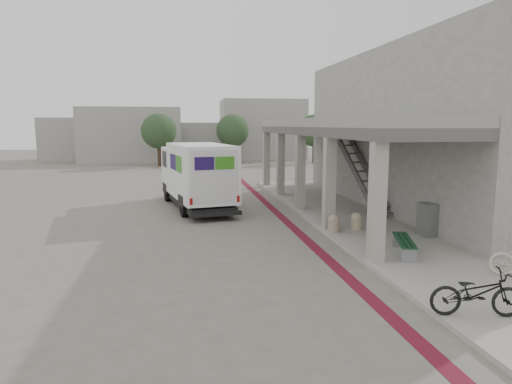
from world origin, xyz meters
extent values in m
plane|color=#676058|center=(0.00, 0.00, 0.00)|extent=(120.00, 120.00, 0.00)
cube|color=maroon|center=(1.00, 2.00, 0.01)|extent=(0.35, 40.00, 0.01)
cube|color=#9D988D|center=(4.00, 0.00, 0.06)|extent=(4.40, 28.00, 0.12)
cube|color=gray|center=(7.35, 4.50, 3.50)|extent=(4.30, 17.00, 7.00)
cube|color=#575351|center=(3.60, 4.50, 3.50)|extent=(3.40, 16.90, 0.35)
cube|color=gray|center=(3.60, 4.50, 3.85)|extent=(3.40, 16.90, 0.35)
cube|color=gray|center=(-8.00, 34.00, 2.75)|extent=(10.00, 6.00, 5.50)
cube|color=gray|center=(-1.00, 38.00, 2.00)|extent=(8.00, 6.00, 4.00)
cube|color=gray|center=(6.00, 36.00, 3.25)|extent=(9.00, 6.00, 6.50)
cube|color=gray|center=(-14.00, 37.00, 2.25)|extent=(7.00, 5.00, 4.50)
cylinder|color=#38281C|center=(-5.00, 28.00, 1.20)|extent=(0.36, 0.36, 2.40)
sphere|color=#273C23|center=(-5.00, 28.00, 3.20)|extent=(3.20, 3.20, 3.20)
cylinder|color=#38281C|center=(2.00, 30.00, 1.20)|extent=(0.36, 0.36, 2.40)
sphere|color=#273C23|center=(2.00, 30.00, 3.20)|extent=(3.20, 3.20, 3.20)
cylinder|color=#38281C|center=(10.00, 29.00, 1.20)|extent=(0.36, 0.36, 2.40)
sphere|color=#273C23|center=(10.00, 29.00, 3.20)|extent=(3.20, 3.20, 3.20)
cube|color=black|center=(-2.36, 5.89, 0.36)|extent=(3.06, 6.56, 0.27)
cube|color=white|center=(-2.20, 5.09, 1.76)|extent=(3.01, 5.01, 2.34)
cube|color=white|center=(-2.79, 8.15, 1.62)|extent=(2.45, 2.09, 2.07)
cube|color=white|center=(-2.97, 9.08, 0.86)|extent=(2.05, 0.91, 0.72)
cube|color=black|center=(-2.93, 8.86, 2.12)|extent=(2.03, 0.81, 0.95)
cube|color=black|center=(-1.74, 2.70, 0.32)|extent=(2.08, 0.61, 0.16)
cube|color=#21104C|center=(-3.39, 5.51, 2.16)|extent=(0.26, 1.24, 0.68)
cube|color=#35831C|center=(-3.13, 4.18, 2.16)|extent=(0.26, 1.24, 0.68)
cube|color=#21104C|center=(-2.15, 2.69, 2.30)|extent=(0.76, 0.17, 0.50)
cube|color=#35831C|center=(-1.36, 2.84, 2.30)|extent=(0.76, 0.17, 0.50)
cylinder|color=black|center=(-3.73, 8.01, 0.41)|extent=(0.40, 0.84, 0.81)
cylinder|color=black|center=(-1.87, 8.37, 0.41)|extent=(0.40, 0.84, 0.81)
cylinder|color=black|center=(-2.94, 3.94, 0.41)|extent=(0.40, 0.84, 0.81)
cylinder|color=black|center=(-1.09, 4.30, 0.41)|extent=(0.40, 0.84, 0.81)
cube|color=gray|center=(2.91, -3.82, 0.32)|extent=(0.40, 0.20, 0.40)
cube|color=gray|center=(3.40, -2.33, 0.32)|extent=(0.40, 0.20, 0.40)
cube|color=#12371E|center=(3.01, -3.03, 0.54)|extent=(0.70, 1.83, 0.05)
cube|color=#12371E|center=(3.15, -3.07, 0.54)|extent=(0.70, 1.83, 0.05)
cube|color=#12371E|center=(3.29, -3.12, 0.54)|extent=(0.70, 1.83, 0.05)
cylinder|color=gray|center=(2.10, -0.07, 0.32)|extent=(0.40, 0.40, 0.40)
sphere|color=gray|center=(2.10, -0.07, 0.52)|extent=(0.40, 0.40, 0.40)
cylinder|color=tan|center=(3.02, 0.18, 0.32)|extent=(0.40, 0.40, 0.40)
sphere|color=tan|center=(3.02, 0.18, 0.52)|extent=(0.40, 0.40, 0.40)
cube|color=gray|center=(5.00, -1.08, 0.66)|extent=(0.49, 0.65, 1.08)
imported|color=black|center=(2.50, -7.22, 0.58)|extent=(1.84, 0.98, 0.92)
camera|label=1|loc=(-3.01, -14.76, 3.76)|focal=32.00mm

